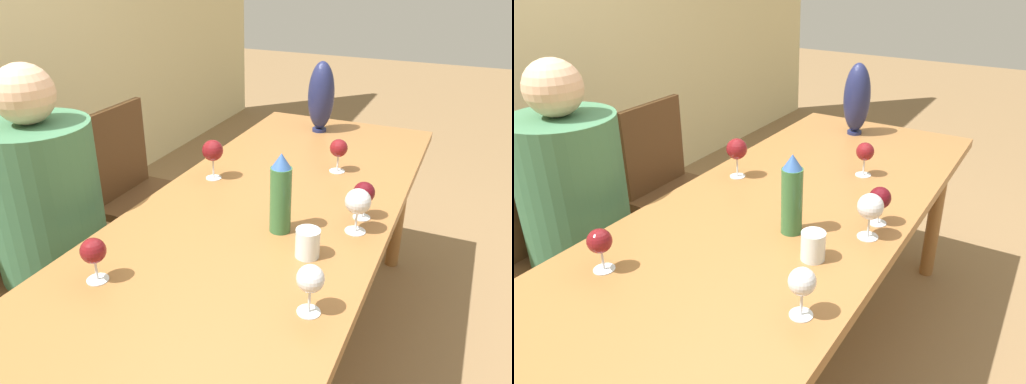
# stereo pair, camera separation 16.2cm
# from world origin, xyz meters

# --- Properties ---
(ground_plane) EXTENTS (14.00, 14.00, 0.00)m
(ground_plane) POSITION_xyz_m (0.00, 0.00, 0.00)
(ground_plane) COLOR olive
(dining_table) EXTENTS (2.36, 0.85, 0.75)m
(dining_table) POSITION_xyz_m (0.00, 0.00, 0.67)
(dining_table) COLOR #936033
(dining_table) RESTS_ON ground_plane
(water_bottle) EXTENTS (0.07, 0.07, 0.26)m
(water_bottle) POSITION_xyz_m (-0.04, -0.10, 0.87)
(water_bottle) COLOR #336638
(water_bottle) RESTS_ON dining_table
(water_tumbler) EXTENTS (0.07, 0.07, 0.09)m
(water_tumbler) POSITION_xyz_m (-0.15, -0.23, 0.79)
(water_tumbler) COLOR silver
(water_tumbler) RESTS_ON dining_table
(vase) EXTENTS (0.13, 0.13, 0.35)m
(vase) POSITION_xyz_m (0.96, 0.09, 0.92)
(vase) COLOR #1E234C
(vase) RESTS_ON dining_table
(wine_glass_0) EXTENTS (0.08, 0.08, 0.16)m
(wine_glass_0) POSITION_xyz_m (0.23, 0.29, 0.86)
(wine_glass_0) COLOR silver
(wine_glass_0) RESTS_ON dining_table
(wine_glass_1) EXTENTS (0.07, 0.07, 0.14)m
(wine_glass_1) POSITION_xyz_m (0.50, -0.13, 0.84)
(wine_glass_1) COLOR silver
(wine_glass_1) RESTS_ON dining_table
(wine_glass_2) EXTENTS (0.08, 0.08, 0.15)m
(wine_glass_2) POSITION_xyz_m (0.05, -0.32, 0.85)
(wine_glass_2) COLOR silver
(wine_glass_2) RESTS_ON dining_table
(wine_glass_3) EXTENTS (0.07, 0.07, 0.13)m
(wine_glass_3) POSITION_xyz_m (0.15, -0.32, 0.84)
(wine_glass_3) COLOR silver
(wine_glass_3) RESTS_ON dining_table
(wine_glass_4) EXTENTS (0.07, 0.07, 0.14)m
(wine_glass_4) POSITION_xyz_m (-0.39, -0.32, 0.84)
(wine_glass_4) COLOR silver
(wine_glass_4) RESTS_ON dining_table
(wine_glass_5) EXTENTS (0.07, 0.07, 0.13)m
(wine_glass_5) POSITION_xyz_m (-0.50, 0.25, 0.84)
(wine_glass_5) COLOR silver
(wine_glass_5) RESTS_ON dining_table
(chair_near) EXTENTS (0.44, 0.44, 0.91)m
(chair_near) POSITION_xyz_m (-0.21, 0.80, 0.50)
(chair_near) COLOR brown
(chair_near) RESTS_ON ground_plane
(chair_far) EXTENTS (0.44, 0.44, 0.91)m
(chair_far) POSITION_xyz_m (0.43, 0.80, 0.50)
(chair_far) COLOR brown
(chair_far) RESTS_ON ground_plane
(person_near) EXTENTS (0.39, 0.39, 1.24)m
(person_near) POSITION_xyz_m (-0.21, 0.72, 0.66)
(person_near) COLOR #2D2D38
(person_near) RESTS_ON ground_plane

